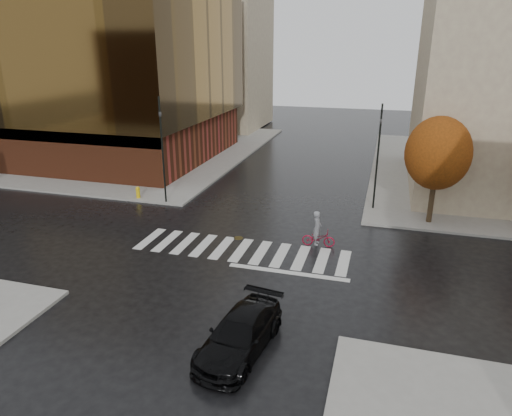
{
  "coord_description": "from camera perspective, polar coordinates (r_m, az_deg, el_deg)",
  "views": [
    {
      "loc": [
        7.04,
        -20.85,
        10.57
      ],
      "look_at": [
        0.45,
        1.87,
        2.0
      ],
      "focal_mm": 32.0,
      "sensor_mm": 36.0,
      "label": 1
    }
  ],
  "objects": [
    {
      "name": "office_glass",
      "position": [
        48.54,
        -21.44,
        15.91
      ],
      "size": [
        27.0,
        19.0,
        16.0
      ],
      "color": "maroon",
      "rests_on": "sidewalk_nw"
    },
    {
      "name": "fire_hydrant",
      "position": [
        33.56,
        -14.55,
        1.99
      ],
      "size": [
        0.3,
        0.3,
        0.83
      ],
      "color": "yellow",
      "rests_on": "sidewalk_nw"
    },
    {
      "name": "cyclist",
      "position": [
        25.26,
        7.75,
        -3.29
      ],
      "size": [
        1.83,
        0.74,
        2.04
      ],
      "rotation": [
        0.0,
        0.0,
        1.64
      ],
      "color": "maroon",
      "rests_on": "ground"
    },
    {
      "name": "manhole",
      "position": [
        26.32,
        -2.22,
        -3.77
      ],
      "size": [
        0.7,
        0.7,
        0.01
      ],
      "primitive_type": "cylinder",
      "rotation": [
        0.0,
        0.0,
        -0.33
      ],
      "color": "#433818",
      "rests_on": "ground"
    },
    {
      "name": "ground",
      "position": [
        24.41,
        -2.24,
        -5.76
      ],
      "size": [
        120.0,
        120.0,
        0.0
      ],
      "primitive_type": "plane",
      "color": "black",
      "rests_on": "ground"
    },
    {
      "name": "sidewalk_nw",
      "position": [
        51.45,
        -17.4,
        7.24
      ],
      "size": [
        30.0,
        30.0,
        0.15
      ],
      "primitive_type": "cube",
      "color": "gray",
      "rests_on": "ground"
    },
    {
      "name": "crosswalk",
      "position": [
        24.83,
        -1.88,
        -5.27
      ],
      "size": [
        12.0,
        3.0,
        0.01
      ],
      "primitive_type": "cube",
      "color": "silver",
      "rests_on": "ground"
    },
    {
      "name": "sedan",
      "position": [
        17.07,
        -2.03,
        -15.47
      ],
      "size": [
        2.55,
        4.97,
        1.38
      ],
      "primitive_type": "imported",
      "rotation": [
        0.0,
        0.0,
        -0.13
      ],
      "color": "black",
      "rests_on": "ground"
    },
    {
      "name": "traffic_light_nw",
      "position": [
        31.39,
        -11.67,
        7.85
      ],
      "size": [
        0.18,
        0.15,
        7.18
      ],
      "rotation": [
        0.0,
        0.0,
        -1.56
      ],
      "color": "black",
      "rests_on": "sidewalk_nw"
    },
    {
      "name": "tree_ne_a",
      "position": [
        29.05,
        21.79,
        6.35
      ],
      "size": [
        3.8,
        3.8,
        6.5
      ],
      "color": "#302415",
      "rests_on": "sidewalk_ne"
    },
    {
      "name": "traffic_light_ne",
      "position": [
        30.56,
        15.03,
        6.88
      ],
      "size": [
        0.15,
        0.18,
        6.89
      ],
      "rotation": [
        0.0,
        0.0,
        3.21
      ],
      "color": "black",
      "rests_on": "sidewalk_ne"
    },
    {
      "name": "building_nw_far",
      "position": [
        62.27,
        -5.87,
        19.43
      ],
      "size": [
        14.0,
        12.0,
        20.0
      ],
      "primitive_type": "cube",
      "color": "gray",
      "rests_on": "sidewalk_nw"
    }
  ]
}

